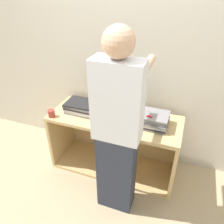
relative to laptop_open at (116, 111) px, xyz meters
The scene contains 9 objects.
ground_plane 0.84m from the laptop_open, 90.00° to the right, with size 12.00×12.00×0.00m, color tan.
wall_back 0.54m from the laptop_open, 90.00° to the left, with size 8.00×0.05×2.40m.
cart 0.42m from the laptop_open, 90.00° to the left, with size 1.44×0.56×0.72m.
laptop_open is the anchor object (origin of this frame).
laptop_stack_left 0.39m from the laptop_open, behind, with size 0.37×0.27×0.11m.
laptop_stack_right 0.39m from the laptop_open, ahead, with size 0.37×0.27×0.13m.
person 0.57m from the laptop_open, 69.87° to the right, with size 0.40×0.54×1.77m.
mug 0.71m from the laptop_open, 157.98° to the right, with size 0.07×0.07×0.08m.
inventory_tag 0.41m from the laptop_open, 16.33° to the right, with size 0.06×0.02×0.01m.
Camera 1 is at (0.66, -1.60, 2.01)m, focal length 35.00 mm.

